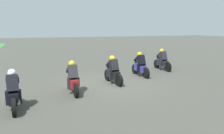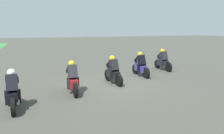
# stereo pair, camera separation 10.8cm
# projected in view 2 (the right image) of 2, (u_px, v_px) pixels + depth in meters

# --- Properties ---
(ground_plane) EXTENTS (120.00, 120.00, 0.00)m
(ground_plane) POSITION_uv_depth(u_px,v_px,m) (112.00, 83.00, 12.05)
(ground_plane) COLOR #46453E
(rider_lane_a) EXTENTS (2.04, 0.54, 1.51)m
(rider_lane_a) POSITION_uv_depth(u_px,v_px,m) (163.00, 61.00, 15.76)
(rider_lane_a) COLOR black
(rider_lane_a) RESTS_ON ground_plane
(rider_lane_b) EXTENTS (2.04, 0.54, 1.51)m
(rider_lane_b) POSITION_uv_depth(u_px,v_px,m) (141.00, 66.00, 13.76)
(rider_lane_b) COLOR black
(rider_lane_b) RESTS_ON ground_plane
(rider_lane_c) EXTENTS (2.04, 0.56, 1.51)m
(rider_lane_c) POSITION_uv_depth(u_px,v_px,m) (113.00, 72.00, 11.95)
(rider_lane_c) COLOR black
(rider_lane_c) RESTS_ON ground_plane
(rider_lane_d) EXTENTS (2.04, 0.54, 1.51)m
(rider_lane_d) POSITION_uv_depth(u_px,v_px,m) (72.00, 80.00, 10.18)
(rider_lane_d) COLOR black
(rider_lane_d) RESTS_ON ground_plane
(rider_lane_e) EXTENTS (2.04, 0.55, 1.51)m
(rider_lane_e) POSITION_uv_depth(u_px,v_px,m) (13.00, 93.00, 8.14)
(rider_lane_e) COLOR black
(rider_lane_e) RESTS_ON ground_plane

